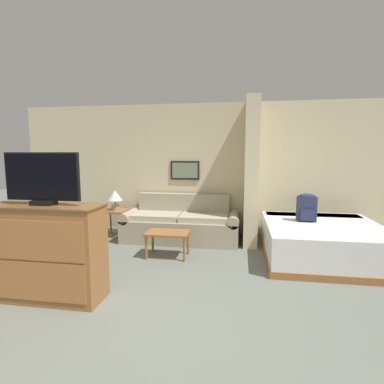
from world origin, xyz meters
name	(u,v)px	position (x,y,z in m)	size (l,w,h in m)	color
ground_plane	(155,335)	(0.00, 0.00, 0.00)	(20.00, 20.00, 0.00)	slate
wall_back	(203,171)	(0.00, 3.47, 1.29)	(7.47, 0.16, 2.60)	beige
wall_partition_pillar	(251,172)	(0.93, 3.01, 1.30)	(0.24, 0.79, 2.60)	beige
couch	(181,224)	(-0.35, 2.99, 0.31)	(2.17, 0.84, 0.86)	tan
coffee_table	(168,235)	(-0.38, 2.05, 0.35)	(0.68, 0.43, 0.41)	#996033
side_table	(116,214)	(-1.68, 3.03, 0.45)	(0.47, 0.47, 0.53)	#996033
table_lamp	(115,197)	(-1.68, 3.03, 0.80)	(0.29, 0.29, 0.39)	tan
tv_dresser	(47,252)	(-1.38, 0.48, 0.54)	(1.28, 0.47, 1.08)	#996033
tv	(42,179)	(-1.38, 0.48, 1.36)	(0.86, 0.16, 0.57)	black
bed	(322,240)	(2.03, 2.40, 0.28)	(1.77, 1.94, 0.55)	#996033
backpack	(307,207)	(1.80, 2.55, 0.78)	(0.29, 0.20, 0.45)	#232D4C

